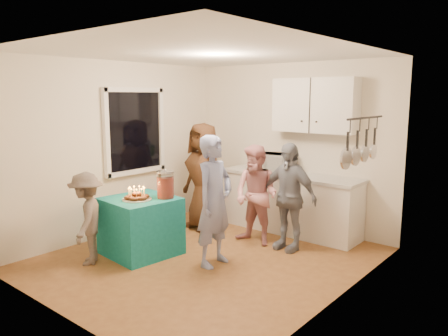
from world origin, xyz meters
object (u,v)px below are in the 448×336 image
Objects in this scene: woman_back_left at (203,176)px; woman_back_right at (288,197)px; counter at (289,204)px; punch_jar at (165,185)px; woman_back_center at (256,195)px; party_table at (141,226)px; microwave at (277,163)px; child_near_left at (87,218)px; man_birthday at (214,201)px.

woman_back_left reaches higher than woman_back_right.
punch_jar is at bearing -111.62° from counter.
woman_back_left is 1.18× the size of woman_back_center.
microwave is at bearing 69.97° from party_table.
woman_back_left is 2.05m from child_near_left.
woman_back_right reaches higher than woman_back_center.
punch_jar is (-0.75, -1.89, 0.50)m from counter.
man_birthday is at bearing -107.11° from woman_back_right.
child_near_left reaches higher than punch_jar.
man_birthday reaches higher than microwave.
punch_jar is 1.66m from woman_back_right.
man_birthday is at bearing -86.41° from woman_back_center.
woman_back_center reaches higher than counter.
counter is 1.89× the size of child_near_left.
woman_back_center is at bearing 9.73° from woman_back_left.
party_table is 2.50× the size of punch_jar.
woman_back_right reaches higher than party_table.
man_birthday reaches higher than punch_jar.
man_birthday is at bearing 83.75° from child_near_left.
counter is 0.86m from woman_back_center.
counter is 6.47× the size of punch_jar.
woman_back_left is 1.44× the size of child_near_left.
counter is 2.59× the size of party_table.
counter is at bearing -4.21° from man_birthday.
microwave reaches higher than child_near_left.
counter is 2.34m from party_table.
counter is at bearing 110.90° from child_near_left.
microwave is 1.18m from woman_back_left.
counter is 1.49× the size of woman_back_right.
man_birthday is 0.96m from woman_back_center.
microwave is 2.35m from party_table.
child_near_left is at bearing -124.97° from woman_back_right.
microwave is 0.90m from woman_back_center.
man_birthday is 1.53m from woman_back_left.
child_near_left is (-1.25, -0.99, -0.23)m from man_birthday.
woman_back_left is (-0.90, -0.73, -0.22)m from microwave.
party_table is at bearing 104.87° from man_birthday.
punch_jar is 0.29× the size of child_near_left.
party_table is at bearing -70.83° from woman_back_left.
counter is 1.81m from man_birthday.
party_table is at bearing -115.50° from counter.
woman_back_left is at bearing -147.14° from counter.
woman_back_center is 1.22× the size of child_near_left.
man_birthday is at bearing 9.38° from punch_jar.
microwave is 1.97m from punch_jar.
man_birthday is at bearing -93.35° from microwave.
child_near_left reaches higher than party_table.
woman_back_right reaches higher than counter.
man_birthday is 1.14m from woman_back_right.
child_near_left is at bearing -114.42° from counter.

